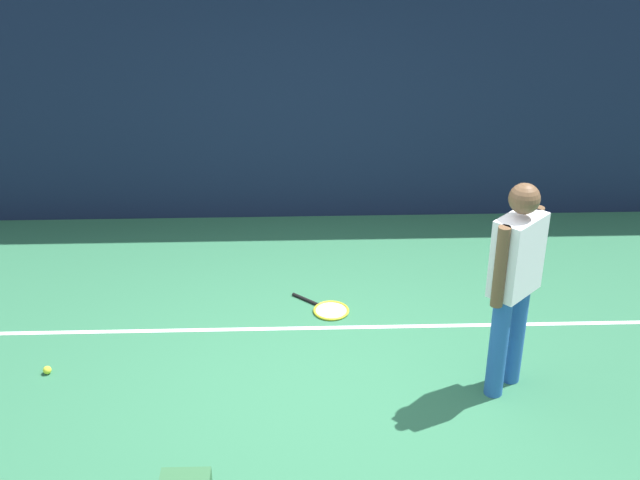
# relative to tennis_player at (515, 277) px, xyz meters

# --- Properties ---
(ground_plane) EXTENTS (12.00, 12.00, 0.00)m
(ground_plane) POSITION_rel_tennis_player_xyz_m (-1.39, 0.18, -0.97)
(ground_plane) COLOR #2D6B47
(back_fence) EXTENTS (10.00, 0.10, 2.80)m
(back_fence) POSITION_rel_tennis_player_xyz_m (-1.39, 3.18, 0.43)
(back_fence) COLOR #141E38
(back_fence) RESTS_ON ground
(court_line) EXTENTS (9.00, 0.05, 0.00)m
(court_line) POSITION_rel_tennis_player_xyz_m (-1.39, 0.86, -0.96)
(court_line) COLOR white
(court_line) RESTS_ON ground
(tennis_player) EXTENTS (0.44, 0.44, 1.70)m
(tennis_player) POSITION_rel_tennis_player_xyz_m (0.00, 0.00, 0.00)
(tennis_player) COLOR #2659A5
(tennis_player) RESTS_ON ground
(tennis_racket) EXTENTS (0.58, 0.54, 0.03)m
(tennis_racket) POSITION_rel_tennis_player_xyz_m (-1.29, 1.15, -0.95)
(tennis_racket) COLOR black
(tennis_racket) RESTS_ON ground
(tennis_ball_near_player) EXTENTS (0.07, 0.07, 0.07)m
(tennis_ball_near_player) POSITION_rel_tennis_player_xyz_m (0.19, 0.83, -0.93)
(tennis_ball_near_player) COLOR #CCE033
(tennis_ball_near_player) RESTS_ON ground
(tennis_ball_by_fence) EXTENTS (0.07, 0.07, 0.07)m
(tennis_ball_by_fence) POSITION_rel_tennis_player_xyz_m (-3.56, 0.28, -0.93)
(tennis_ball_by_fence) COLOR #CCE033
(tennis_ball_by_fence) RESTS_ON ground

